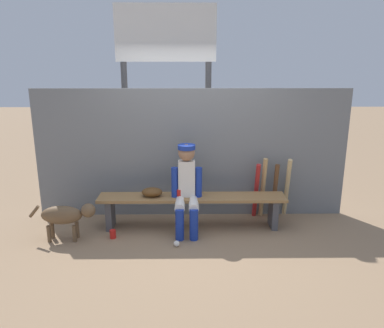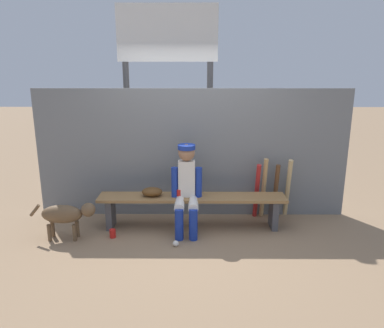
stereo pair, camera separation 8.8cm
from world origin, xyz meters
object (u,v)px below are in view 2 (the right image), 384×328
Objects in this scene: cup_on_bench at (179,193)px; scoreboard at (171,57)px; bat_wood_dark at (276,191)px; bat_wood_tan at (264,188)px; dugout_bench at (192,203)px; player_seated at (187,186)px; bat_aluminum_red at (257,191)px; baseball at (176,243)px; bat_wood_natural at (288,188)px; cup_on_ground at (113,233)px; dog at (66,214)px; baseball_glove at (152,192)px.

scoreboard is (-0.17, 1.52, 1.78)m from cup_on_bench.
bat_wood_tan is at bearing -179.15° from bat_wood_dark.
player_seated reaches higher than dugout_bench.
bat_aluminum_red is 0.12m from bat_wood_tan.
bat_wood_dark is 10.95× the size of baseball.
cup_on_bench is at bearing 87.14° from baseball.
bat_wood_natural is at bearing -33.18° from scoreboard.
baseball is 3.05m from scoreboard.
dugout_bench is 1.12m from cup_on_ground.
bat_wood_natural is 1.08× the size of dog.
bat_wood_tan is 1.58m from baseball.
cup_on_bench is at bearing -4.68° from baseball_glove.
bat_aluminum_red is (1.00, 0.41, -0.21)m from player_seated.
scoreboard reaches higher than cup_on_ground.
baseball is at bearing -8.19° from dog.
bat_aluminum_red is (0.93, 0.30, 0.07)m from dugout_bench.
bat_aluminum_red is at bearing -43.11° from scoreboard.
bat_wood_dark is (0.28, 0.04, -0.02)m from bat_aluminum_red.
baseball_glove is at bearing -167.90° from bat_wood_tan.
player_seated is at bearing -13.30° from baseball_glove.
baseball_glove is 0.33× the size of dog.
dog is (-1.40, 0.20, 0.30)m from baseball.
player_seated is 1.39× the size of dog.
dugout_bench is 2.98× the size of bat_aluminum_red.
bat_wood_dark reaches higher than dog.
cup_on_bench is at bearing -83.47° from scoreboard.
player_seated is at bearing -157.72° from bat_aluminum_red.
bat_wood_natural is 0.27× the size of scoreboard.
bat_aluminum_red is 0.28m from bat_wood_dark.
bat_aluminum_red reaches higher than cup_on_bench.
bat_wood_natural is (1.38, 0.36, 0.09)m from dugout_bench.
bat_wood_natural reaches higher than cup_on_bench.
dugout_bench is 2.78× the size of bat_wood_natural.
scoreboard is (0.68, 1.81, 2.24)m from cup_on_ground.
cup_on_bench reaches higher than dugout_bench.
bat_aluminum_red is at bearing 17.69° from cup_on_ground.
cup_on_bench is (0.03, 0.54, 0.47)m from baseball.
bat_wood_natural reaches higher than baseball_glove.
baseball is (-1.12, -0.86, -0.38)m from bat_aluminum_red.
dugout_bench is 23.05× the size of cup_on_bench.
bat_aluminum_red is 1.15m from cup_on_bench.
bat_aluminum_red is 0.93× the size of bat_wood_natural.
player_seated is 4.17× the size of baseball_glove.
bat_wood_dark is 1.71m from baseball.
cup_on_ground is (-1.96, -0.62, -0.37)m from bat_aluminum_red.
bat_wood_natural is at bearing 15.80° from cup_on_ground.
scoreboard is at bearing 82.50° from baseball_glove.
bat_wood_dark is 2.36m from cup_on_ground.
bat_wood_tan is 1.12× the size of bat_wood_dark.
baseball is (0.34, -0.57, -0.48)m from baseball_glove.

